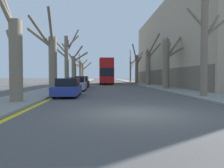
{
  "coord_description": "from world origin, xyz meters",
  "views": [
    {
      "loc": [
        -1.42,
        -8.71,
        1.49
      ],
      "look_at": [
        0.54,
        27.07,
        0.2
      ],
      "focal_mm": 35.0,
      "sensor_mm": 36.0,
      "label": 1
    }
  ],
  "objects_px": {
    "street_tree_left_1": "(51,58)",
    "street_tree_right_4": "(131,69)",
    "street_tree_left_4": "(80,69)",
    "parked_car_0": "(68,88)",
    "street_tree_left_0": "(14,52)",
    "street_tree_left_3": "(74,67)",
    "double_decker_bus": "(106,70)",
    "street_tree_left_5": "(82,71)",
    "street_tree_right_2": "(149,65)",
    "street_tree_right_3": "(137,67)",
    "parked_car_1": "(77,84)",
    "street_tree_right_0": "(205,46)",
    "parked_car_2": "(82,82)",
    "street_tree_left_2": "(66,58)",
    "street_tree_right_1": "(167,62)"
  },
  "relations": [
    {
      "from": "street_tree_left_1",
      "to": "street_tree_left_4",
      "type": "xyz_separation_m",
      "value": [
        0.16,
        28.06,
        -0.24
      ]
    },
    {
      "from": "street_tree_left_5",
      "to": "double_decker_bus",
      "type": "bearing_deg",
      "value": -70.56
    },
    {
      "from": "street_tree_left_1",
      "to": "street_tree_left_3",
      "type": "bearing_deg",
      "value": 89.97
    },
    {
      "from": "double_decker_bus",
      "to": "street_tree_left_2",
      "type": "bearing_deg",
      "value": -116.93
    },
    {
      "from": "street_tree_left_3",
      "to": "street_tree_right_4",
      "type": "distance_m",
      "value": 17.51
    },
    {
      "from": "street_tree_left_0",
      "to": "parked_car_1",
      "type": "bearing_deg",
      "value": 77.73
    },
    {
      "from": "street_tree_right_2",
      "to": "street_tree_left_4",
      "type": "bearing_deg",
      "value": 127.55
    },
    {
      "from": "street_tree_right_0",
      "to": "double_decker_bus",
      "type": "distance_m",
      "value": 26.98
    },
    {
      "from": "street_tree_right_3",
      "to": "street_tree_right_4",
      "type": "relative_size",
      "value": 1.01
    },
    {
      "from": "street_tree_left_1",
      "to": "street_tree_left_5",
      "type": "xyz_separation_m",
      "value": [
        0.02,
        36.35,
        -0.43
      ]
    },
    {
      "from": "street_tree_right_2",
      "to": "street_tree_right_3",
      "type": "xyz_separation_m",
      "value": [
        -0.3,
        9.12,
        0.15
      ]
    },
    {
      "from": "street_tree_right_4",
      "to": "street_tree_right_1",
      "type": "bearing_deg",
      "value": -89.61
    },
    {
      "from": "double_decker_bus",
      "to": "street_tree_left_3",
      "type": "bearing_deg",
      "value": -160.2
    },
    {
      "from": "street_tree_left_1",
      "to": "street_tree_right_4",
      "type": "relative_size",
      "value": 1.0
    },
    {
      "from": "street_tree_right_4",
      "to": "parked_car_2",
      "type": "bearing_deg",
      "value": -113.27
    },
    {
      "from": "street_tree_left_4",
      "to": "parked_car_0",
      "type": "distance_m",
      "value": 32.92
    },
    {
      "from": "street_tree_right_0",
      "to": "street_tree_right_1",
      "type": "xyz_separation_m",
      "value": [
        0.3,
        9.65,
        -0.42
      ]
    },
    {
      "from": "street_tree_right_1",
      "to": "street_tree_right_4",
      "type": "xyz_separation_m",
      "value": [
        -0.19,
        27.26,
        0.13
      ]
    },
    {
      "from": "parked_car_0",
      "to": "street_tree_left_1",
      "type": "bearing_deg",
      "value": 115.26
    },
    {
      "from": "parked_car_0",
      "to": "parked_car_2",
      "type": "xyz_separation_m",
      "value": [
        -0.0,
        12.73,
        0.06
      ]
    },
    {
      "from": "street_tree_left_0",
      "to": "street_tree_right_3",
      "type": "relative_size",
      "value": 0.96
    },
    {
      "from": "street_tree_left_1",
      "to": "parked_car_0",
      "type": "relative_size",
      "value": 1.68
    },
    {
      "from": "street_tree_left_1",
      "to": "street_tree_left_0",
      "type": "bearing_deg",
      "value": -90.54
    },
    {
      "from": "street_tree_left_4",
      "to": "street_tree_left_5",
      "type": "bearing_deg",
      "value": 91.04
    },
    {
      "from": "street_tree_right_4",
      "to": "parked_car_1",
      "type": "distance_m",
      "value": 30.73
    },
    {
      "from": "parked_car_2",
      "to": "street_tree_right_0",
      "type": "bearing_deg",
      "value": -55.51
    },
    {
      "from": "street_tree_right_2",
      "to": "parked_car_0",
      "type": "distance_m",
      "value": 20.01
    },
    {
      "from": "street_tree_left_0",
      "to": "street_tree_right_3",
      "type": "distance_m",
      "value": 32.64
    },
    {
      "from": "double_decker_bus",
      "to": "street_tree_right_0",
      "type": "bearing_deg",
      "value": -76.74
    },
    {
      "from": "parked_car_0",
      "to": "street_tree_right_4",
      "type": "bearing_deg",
      "value": 74.57
    },
    {
      "from": "double_decker_bus",
      "to": "parked_car_1",
      "type": "xyz_separation_m",
      "value": [
        -3.51,
        -18.34,
        -1.92
      ]
    },
    {
      "from": "double_decker_bus",
      "to": "parked_car_2",
      "type": "xyz_separation_m",
      "value": [
        -3.51,
        -12.14,
        -1.88
      ]
    },
    {
      "from": "street_tree_left_3",
      "to": "street_tree_right_2",
      "type": "relative_size",
      "value": 0.93
    },
    {
      "from": "street_tree_right_2",
      "to": "parked_car_1",
      "type": "xyz_separation_m",
      "value": [
        -9.91,
        -10.67,
        -2.5
      ]
    },
    {
      "from": "street_tree_left_1",
      "to": "street_tree_left_3",
      "type": "distance_m",
      "value": 18.1
    },
    {
      "from": "street_tree_left_4",
      "to": "double_decker_bus",
      "type": "height_order",
      "value": "street_tree_left_4"
    },
    {
      "from": "street_tree_left_1",
      "to": "street_tree_left_5",
      "type": "height_order",
      "value": "street_tree_left_1"
    },
    {
      "from": "street_tree_left_0",
      "to": "street_tree_right_0",
      "type": "xyz_separation_m",
      "value": [
        12.0,
        2.69,
        0.78
      ]
    },
    {
      "from": "street_tree_right_4",
      "to": "parked_car_0",
      "type": "xyz_separation_m",
      "value": [
        -9.81,
        -35.54,
        -2.66
      ]
    },
    {
      "from": "parked_car_0",
      "to": "street_tree_right_2",
      "type": "bearing_deg",
      "value": 60.05
    },
    {
      "from": "double_decker_bus",
      "to": "parked_car_0",
      "type": "height_order",
      "value": "double_decker_bus"
    },
    {
      "from": "parked_car_0",
      "to": "street_tree_left_0",
      "type": "bearing_deg",
      "value": -119.52
    },
    {
      "from": "street_tree_right_1",
      "to": "street_tree_left_0",
      "type": "bearing_deg",
      "value": -134.89
    },
    {
      "from": "street_tree_right_0",
      "to": "parked_car_0",
      "type": "bearing_deg",
      "value": 171.92
    },
    {
      "from": "street_tree_left_2",
      "to": "street_tree_right_3",
      "type": "bearing_deg",
      "value": 46.99
    },
    {
      "from": "street_tree_left_0",
      "to": "street_tree_right_0",
      "type": "height_order",
      "value": "street_tree_left_0"
    },
    {
      "from": "street_tree_right_3",
      "to": "parked_car_0",
      "type": "distance_m",
      "value": 28.14
    },
    {
      "from": "street_tree_left_3",
      "to": "double_decker_bus",
      "type": "xyz_separation_m",
      "value": [
        5.72,
        2.06,
        -0.48
      ]
    },
    {
      "from": "street_tree_left_1",
      "to": "street_tree_left_5",
      "type": "distance_m",
      "value": 36.35
    },
    {
      "from": "street_tree_right_2",
      "to": "street_tree_right_4",
      "type": "xyz_separation_m",
      "value": [
        -0.11,
        18.34,
        0.14
      ]
    }
  ]
}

